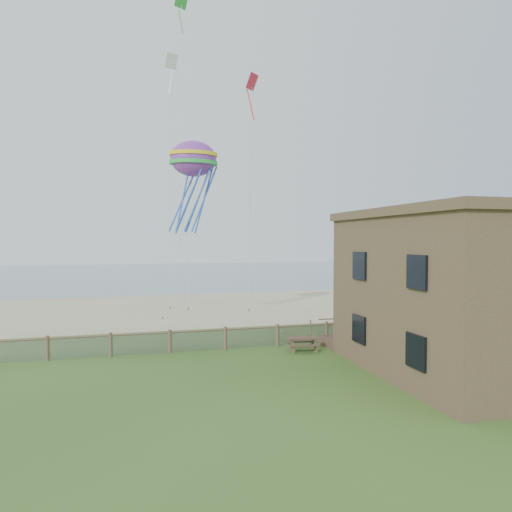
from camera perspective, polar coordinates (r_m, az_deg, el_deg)
name	(u,v)px	position (r m, az deg, el deg)	size (l,w,h in m)	color
ground	(253,382)	(19.93, -0.40, -15.52)	(160.00, 160.00, 0.00)	#304E1B
sand_beach	(190,308)	(41.12, -8.19, -6.40)	(72.00, 20.00, 0.02)	tan
ocean	(162,273)	(84.74, -11.72, -2.10)	(160.00, 68.00, 0.02)	slate
chainlink_fence	(225,339)	(25.45, -3.86, -10.37)	(36.20, 0.20, 1.25)	brown
motel_deck	(441,336)	(29.94, 22.12, -9.22)	(15.00, 2.00, 0.50)	brown
picnic_table	(303,345)	(25.16, 5.90, -11.02)	(1.60, 1.21, 0.67)	brown
octopus_kite	(194,185)	(32.48, -7.81, 8.84)	(3.38, 2.39, 6.97)	#E1234E
kite_white	(172,71)	(38.43, -10.52, 21.80)	(1.14, 0.70, 2.64)	white
kite_red	(252,93)	(35.75, -0.49, 19.66)	(1.18, 0.70, 2.90)	red
kite_green	(182,11)	(39.12, -9.29, 27.98)	(1.22, 0.70, 2.94)	green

